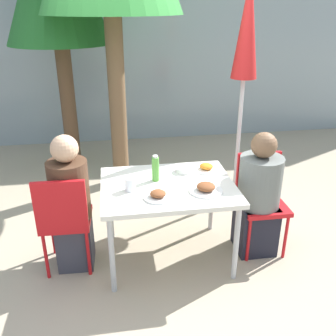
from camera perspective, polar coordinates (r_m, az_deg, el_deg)
The scene contains 14 objects.
ground_plane at distance 3.49m, azimuth 0.00°, elevation -13.20°, with size 24.00×24.00×0.00m, color tan.
building_facade at distance 6.14m, azimuth -5.15°, elevation 18.12°, with size 10.00×0.20×3.00m.
dining_table at distance 3.14m, azimuth 0.00°, elevation -3.56°, with size 1.11×0.87×0.72m.
chair_left at distance 3.16m, azimuth -15.51°, elevation -7.10°, with size 0.41×0.41×0.89m.
person_left at distance 3.20m, azimuth -14.52°, elevation -5.71°, with size 0.32×0.32×1.19m.
chair_right at distance 3.48m, azimuth 13.88°, elevation -3.85°, with size 0.40×0.40×0.89m.
person_right at distance 3.40m, azimuth 13.58°, elevation -4.50°, with size 0.37×0.37×1.14m.
closed_umbrella at distance 3.96m, azimuth 11.79°, elevation 17.96°, with size 0.36×0.36×2.43m.
plate_0 at distance 2.89m, azimuth -1.53°, elevation -4.18°, with size 0.22×0.22×0.06m.
plate_1 at distance 3.00m, azimuth 5.79°, elevation -3.11°, with size 0.27×0.27×0.07m.
plate_2 at distance 3.38m, azimuth 5.85°, elevation 0.02°, with size 0.22×0.22×0.06m.
bottle at distance 3.14m, azimuth -1.92°, elevation -0.10°, with size 0.06×0.06×0.23m.
drinking_cup at distance 3.01m, azimuth -5.82°, elevation -2.48°, with size 0.08×0.08×0.11m.
salad_bowl at distance 3.34m, azimuth 2.50°, elevation -0.22°, with size 0.15×0.15×0.05m.
Camera 1 is at (-0.44, -2.75, 2.11)m, focal length 40.00 mm.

